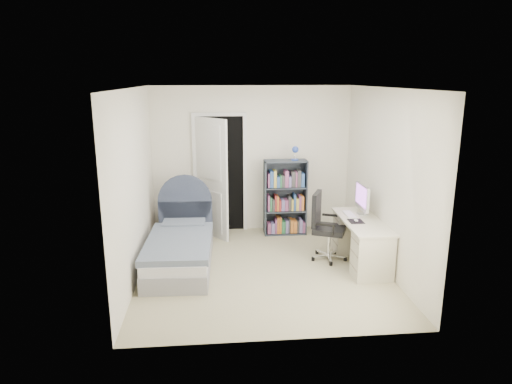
{
  "coord_description": "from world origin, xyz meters",
  "views": [
    {
      "loc": [
        -0.65,
        -5.94,
        2.64
      ],
      "look_at": [
        -0.07,
        0.24,
        1.06
      ],
      "focal_mm": 32.0,
      "sensor_mm": 36.0,
      "label": 1
    }
  ],
  "objects": [
    {
      "name": "room_shell",
      "position": [
        0.0,
        0.0,
        1.25
      ],
      "size": [
        3.5,
        3.7,
        2.6
      ],
      "color": "tan",
      "rests_on": "ground"
    },
    {
      "name": "office_chair",
      "position": [
        0.94,
        0.32,
        0.55
      ],
      "size": [
        0.59,
        0.59,
        1.01
      ],
      "color": "silver",
      "rests_on": "ground"
    },
    {
      "name": "desk",
      "position": [
        1.43,
        0.06,
        0.37
      ],
      "size": [
        0.54,
        1.36,
        1.12
      ],
      "color": "beige",
      "rests_on": "ground"
    },
    {
      "name": "bookcase",
      "position": [
        0.55,
        1.49,
        0.6
      ],
      "size": [
        0.72,
        0.31,
        1.52
      ],
      "color": "#363F4A",
      "rests_on": "ground"
    },
    {
      "name": "nightstand",
      "position": [
        -1.36,
        1.6,
        0.39
      ],
      "size": [
        0.4,
        0.4,
        0.59
      ],
      "color": "tan",
      "rests_on": "ground"
    },
    {
      "name": "bed",
      "position": [
        -1.16,
        0.27,
        0.26
      ],
      "size": [
        0.95,
        1.89,
        1.15
      ],
      "color": "gray",
      "rests_on": "ground"
    },
    {
      "name": "door",
      "position": [
        -0.65,
        1.57,
        1.03
      ],
      "size": [
        0.92,
        0.67,
        2.06
      ],
      "color": "black",
      "rests_on": "ground"
    },
    {
      "name": "floor_lamp",
      "position": [
        -0.89,
        1.7,
        0.52
      ],
      "size": [
        0.18,
        0.18,
        1.28
      ],
      "color": "silver",
      "rests_on": "ground"
    }
  ]
}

